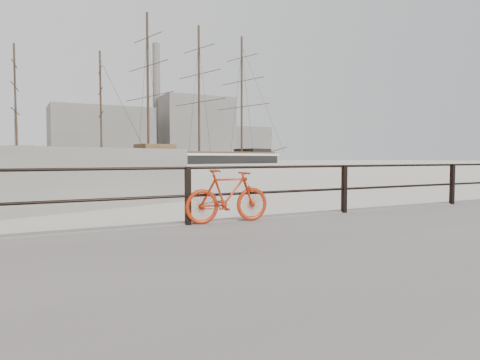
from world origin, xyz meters
name	(u,v)px	position (x,y,z in m)	size (l,w,h in m)	color
ground	(339,228)	(0.00, 0.00, 0.00)	(400.00, 400.00, 0.00)	white
guardrail	(344,189)	(0.00, -0.15, 0.85)	(28.00, 0.10, 1.00)	black
bicycle	(228,196)	(-2.79, -0.25, 0.83)	(1.58, 0.24, 0.95)	#AC280B
barque_black	(199,164)	(34.33, 90.34, 0.00)	(61.91, 20.26, 34.90)	black
schooner_mid	(61,166)	(1.16, 72.55, 0.00)	(29.59, 12.52, 21.22)	white
industrial_west	(101,135)	(20.00, 140.00, 9.00)	(32.00, 18.00, 18.00)	gray
industrial_mid	(194,130)	(55.00, 145.00, 12.00)	(26.00, 20.00, 24.00)	gray
industrial_east	(241,144)	(78.00, 150.00, 7.00)	(20.00, 16.00, 14.00)	gray
smokestack	(157,103)	(42.00, 150.00, 22.00)	(2.80, 2.80, 44.00)	gray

